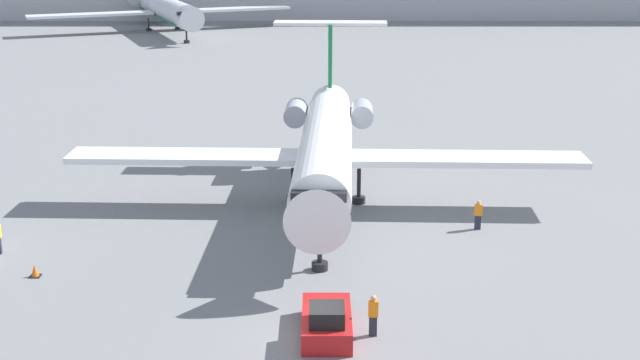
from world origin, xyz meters
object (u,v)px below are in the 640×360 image
Objects in this scene: traffic_cone_left at (38,271)px; airplane_parked_far_left at (166,7)px; airplane_main at (328,147)px; worker_on_apron at (0,235)px; worker_near_tug at (376,314)px; pushback_tug at (329,321)px; worker_by_wing at (481,214)px.

traffic_cone_left is 93.37m from airplane_parked_far_left.
worker_on_apron is at bearing -155.74° from airplane_main.
worker_on_apron is 4.12m from traffic_cone_left.
worker_near_tug is 102.22m from airplane_parked_far_left.
airplane_main is at bearing 96.30° from worker_near_tug.
pushback_tug reaches higher than traffic_cone_left.
airplane_main reaches higher than worker_near_tug.
traffic_cone_left is (2.77, -2.97, -0.69)m from worker_on_apron.
airplane_main is 18.48m from worker_on_apron.
traffic_cone_left is 0.02× the size of airplane_parked_far_left.
worker_by_wing is at bearing -24.70° from airplane_main.
airplane_parked_far_left is (-31.60, 86.18, 2.64)m from worker_by_wing.
airplane_main is 85.59m from airplane_parked_far_left.
airplane_parked_far_left is at bearing 94.21° from worker_on_apron.
pushback_tug is at bearing -28.59° from worker_on_apron.
worker_by_wing is 0.90× the size of worker_on_apron.
airplane_main is 16.85m from pushback_tug.
airplane_main is 16.42× the size of worker_on_apron.
worker_on_apron is at bearing -85.79° from airplane_parked_far_left.
worker_on_apron is at bearing 132.99° from traffic_cone_left.
airplane_parked_far_left is (-9.38, 92.85, 3.22)m from traffic_cone_left.
worker_on_apron is (-24.99, -3.69, 0.11)m from worker_by_wing.
traffic_cone_left is (-15.75, 6.20, -0.67)m from worker_near_tug.
worker_by_wing is 91.83m from airplane_parked_far_left.
airplane_main reaches higher than worker_on_apron.
airplane_main is 17.00m from worker_near_tug.
worker_by_wing is at bearing 16.69° from traffic_cone_left.
worker_on_apron is (-16.67, -7.51, -2.66)m from airplane_main.
traffic_cone_left is (-13.90, -10.49, -3.35)m from airplane_main.
worker_on_apron reaches higher than traffic_cone_left.
pushback_tug is 2.29× the size of worker_on_apron.
airplane_main is at bearing 37.02° from traffic_cone_left.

